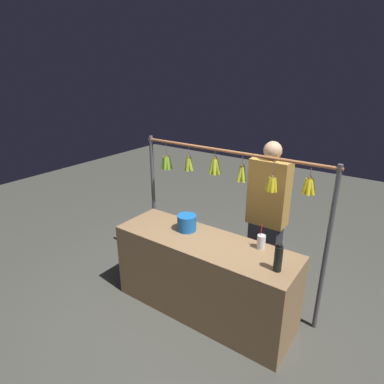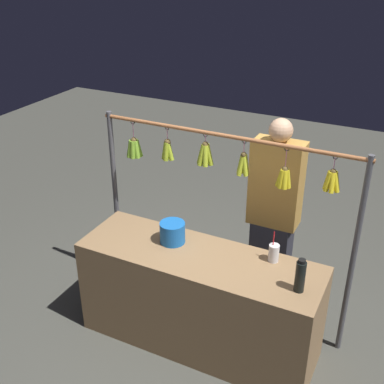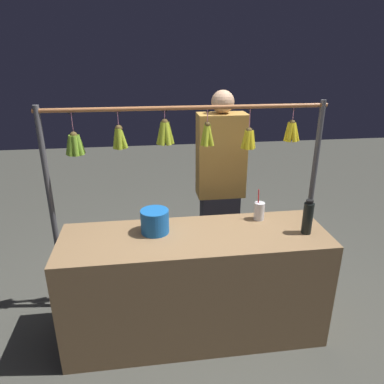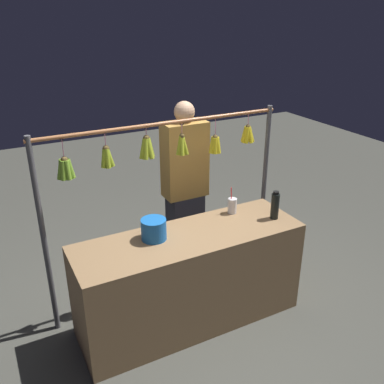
{
  "view_description": "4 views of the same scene",
  "coord_description": "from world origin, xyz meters",
  "px_view_note": "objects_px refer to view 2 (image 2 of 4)",
  "views": [
    {
      "loc": [
        -1.58,
        2.43,
        2.47
      ],
      "look_at": [
        0.15,
        0.0,
        1.34
      ],
      "focal_mm": 30.65,
      "sensor_mm": 36.0,
      "label": 1
    },
    {
      "loc": [
        -1.35,
        2.83,
        3.0
      ],
      "look_at": [
        0.06,
        0.0,
        1.38
      ],
      "focal_mm": 46.21,
      "sensor_mm": 36.0,
      "label": 2
    },
    {
      "loc": [
        0.33,
        2.23,
        2.08
      ],
      "look_at": [
        0.02,
        0.0,
        1.18
      ],
      "focal_mm": 33.66,
      "sensor_mm": 36.0,
      "label": 3
    },
    {
      "loc": [
        1.37,
        2.65,
        2.55
      ],
      "look_at": [
        -0.02,
        0.0,
        1.23
      ],
      "focal_mm": 39.47,
      "sensor_mm": 36.0,
      "label": 4
    }
  ],
  "objects_px": {
    "blue_bucket": "(172,232)",
    "water_bottle": "(300,276)",
    "vendor_person": "(273,219)",
    "drink_cup": "(274,253)"
  },
  "relations": [
    {
      "from": "water_bottle",
      "to": "blue_bucket",
      "type": "bearing_deg",
      "value": -8.39
    },
    {
      "from": "water_bottle",
      "to": "vendor_person",
      "type": "relative_size",
      "value": 0.14
    },
    {
      "from": "water_bottle",
      "to": "drink_cup",
      "type": "height_order",
      "value": "water_bottle"
    },
    {
      "from": "water_bottle",
      "to": "vendor_person",
      "type": "bearing_deg",
      "value": -61.37
    },
    {
      "from": "blue_bucket",
      "to": "drink_cup",
      "type": "bearing_deg",
      "value": -172.65
    },
    {
      "from": "water_bottle",
      "to": "blue_bucket",
      "type": "xyz_separation_m",
      "value": [
        1.07,
        -0.16,
        -0.04
      ]
    },
    {
      "from": "water_bottle",
      "to": "drink_cup",
      "type": "bearing_deg",
      "value": -44.31
    },
    {
      "from": "blue_bucket",
      "to": "water_bottle",
      "type": "bearing_deg",
      "value": 171.61
    },
    {
      "from": "vendor_person",
      "to": "water_bottle",
      "type": "bearing_deg",
      "value": 118.63
    },
    {
      "from": "water_bottle",
      "to": "vendor_person",
      "type": "distance_m",
      "value": 0.95
    }
  ]
}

